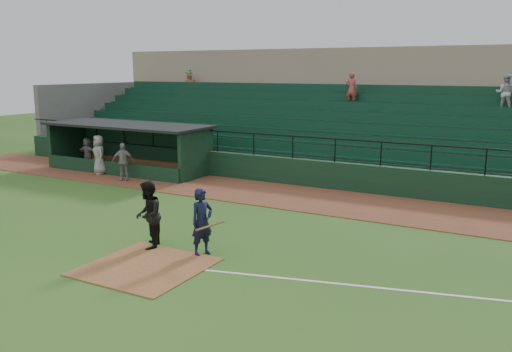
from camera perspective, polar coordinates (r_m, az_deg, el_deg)
The scene contains 11 objects.
ground at distance 15.24m, azimuth -9.25°, elevation -8.44°, with size 90.00×90.00×0.00m, color #2F561C.
warning_track at distance 21.80m, azimuth 3.83°, elevation -2.21°, with size 40.00×4.00×0.03m, color brown.
home_plate_dirt at distance 14.51m, azimuth -11.72°, elevation -9.50°, with size 3.00×3.00×0.03m, color brown.
foul_line at distance 13.45m, azimuth 23.07°, elevation -11.97°, with size 18.00×0.09×0.01m, color white.
stadium_structure at distance 29.21m, azimuth 11.02°, elevation 5.63°, with size 38.00×13.08×6.40m.
dugout at distance 28.21m, azimuth -12.96°, elevation 3.36°, with size 8.90×3.20×2.42m.
batter_at_plate at distance 14.93m, azimuth -5.80°, elevation -4.93°, with size 1.13×0.81×1.90m.
umpire at distance 15.69m, azimuth -11.49°, elevation -4.11°, with size 0.97×0.76×2.00m, color black.
dugout_player_a at distance 25.48m, azimuth -14.07°, elevation 1.51°, with size 1.03×0.43×1.76m, color gray.
dugout_player_b at distance 27.28m, azimuth -16.46°, elevation 2.20°, with size 0.94×0.61×1.93m, color gray.
dugout_player_c at distance 29.45m, azimuth -17.55°, elevation 2.45°, with size 1.47×0.47×1.58m, color #9B9691.
Camera 1 is at (8.98, -11.19, 5.13)m, focal length 37.33 mm.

